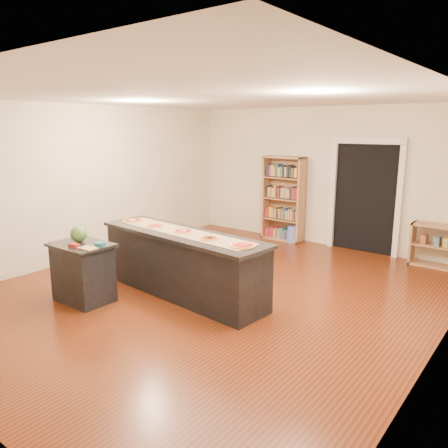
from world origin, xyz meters
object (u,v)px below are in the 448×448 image
Objects in this scene: bookshelf at (283,199)px; watermelon at (79,234)px; low_shelf at (434,246)px; kitchen_island at (182,263)px; side_counter at (83,272)px; waste_bin at (293,234)px.

bookshelf reaches higher than watermelon.
bookshelf is at bearing 179.97° from low_shelf.
watermelon reaches higher than kitchen_island.
low_shelf is at bearing 52.18° from watermelon.
kitchen_island reaches higher than side_counter.
bookshelf reaches higher than kitchen_island.
bookshelf is (-0.47, 3.65, 0.43)m from kitchen_island.
low_shelf is 2.14× the size of waste_bin.
side_counter is at bearing -95.61° from bookshelf.
side_counter is 1.11× the size of low_shelf.
side_counter is 4.69m from waste_bin.
bookshelf is at bearing 83.09° from watermelon.
low_shelf is at bearing -0.03° from bookshelf.
waste_bin is (-0.17, 3.59, -0.29)m from kitchen_island.
bookshelf is 0.79m from waste_bin.
kitchen_island is at bearing -87.29° from waste_bin.
side_counter is 0.47× the size of bookshelf.
kitchen_island is at bearing -125.13° from low_shelf.
side_counter is 4.73m from bookshelf.
low_shelf is (3.50, 4.68, -0.04)m from side_counter.
side_counter is 3.64× the size of watermelon.
watermelon is (-1.03, -0.99, 0.48)m from kitchen_island.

